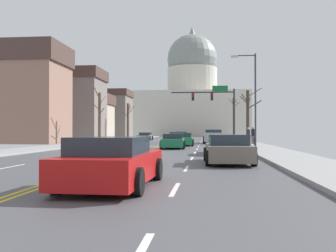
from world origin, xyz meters
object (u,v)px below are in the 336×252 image
street_lamp_right (252,92)px  sedan_oncoming_00 (145,137)px  sedan_near_03 (225,145)px  signal_gantry (216,102)px  pickup_truck_near_00 (214,137)px  sedan_near_01 (183,140)px  sedan_oncoming_03 (183,134)px  sedan_near_05 (113,163)px  sedan_near_02 (173,141)px  sedan_oncoming_02 (180,134)px  pedestrian_01 (253,134)px  sedan_near_04 (228,150)px  pedestrian_00 (248,135)px  sedan_oncoming_01 (174,135)px  bicycle_parked (255,141)px

street_lamp_right → sedan_oncoming_00: 28.64m
street_lamp_right → sedan_near_03: size_ratio=1.63×
signal_gantry → pickup_truck_near_00: size_ratio=1.42×
sedan_near_01 → sedan_oncoming_03: size_ratio=0.98×
signal_gantry → pickup_truck_near_00: (-0.38, -3.74, -4.30)m
sedan_oncoming_00 → sedan_near_05: bearing=-81.8°
sedan_near_02 → sedan_oncoming_02: size_ratio=0.99×
sedan_near_05 → pedestrian_01: pedestrian_01 is taller
sedan_oncoming_03 → signal_gantry: bearing=-81.6°
sedan_near_02 → pedestrian_01: bearing=47.0°
signal_gantry → sedan_near_04: size_ratio=1.71×
sedan_near_05 → sedan_oncoming_02: bearing=92.7°
street_lamp_right → pedestrian_00: (0.06, 3.58, -3.60)m
sedan_near_03 → sedan_oncoming_01: (-7.15, 46.76, -0.02)m
sedan_near_02 → sedan_oncoming_00: bearing=104.1°
sedan_near_01 → sedan_near_05: sedan_near_05 is taller
sedan_near_04 → sedan_oncoming_01: (-6.97, 53.58, -0.04)m
sedan_oncoming_02 → sedan_oncoming_03: bearing=89.7°
sedan_oncoming_03 → bicycle_parked: sedan_oncoming_03 is taller
street_lamp_right → sedan_near_03: street_lamp_right is taller
sedan_near_01 → bicycle_parked: (6.58, -1.45, -0.10)m
signal_gantry → bicycle_parked: size_ratio=4.47×
street_lamp_right → sedan_near_02: size_ratio=1.67×
signal_gantry → sedan_near_04: signal_gantry is taller
street_lamp_right → sedan_near_02: street_lamp_right is taller
signal_gantry → sedan_oncoming_02: signal_gantry is taller
sedan_near_01 → sedan_near_05: (-0.15, -27.00, 0.03)m
sedan_near_02 → pedestrian_00: pedestrian_00 is taller
sedan_near_04 → pedestrian_01: 21.89m
sedan_near_05 → sedan_oncoming_00: bearing=98.2°
sedan_oncoming_02 → bicycle_parked: (10.26, -48.60, -0.10)m
pedestrian_00 → sedan_oncoming_00: bearing=121.0°
sedan_near_04 → pedestrian_00: size_ratio=2.89×
sedan_near_03 → sedan_oncoming_01: size_ratio=1.09×
sedan_near_04 → sedan_oncoming_00: bearing=104.4°
street_lamp_right → sedan_oncoming_01: size_ratio=1.78×
sedan_near_01 → sedan_near_03: bearing=-75.2°
sedan_oncoming_03 → street_lamp_right: bearing=-81.4°
sedan_near_05 → sedan_oncoming_01: (-3.62, 61.00, -0.06)m
bicycle_parked → sedan_near_01: bearing=167.6°
sedan_near_01 → pedestrian_01: size_ratio=2.68×
signal_gantry → sedan_near_05: (-3.54, -38.08, -4.40)m
sedan_near_04 → sedan_oncoming_02: bearing=95.9°
sedan_near_02 → sedan_near_05: 21.21m
sedan_oncoming_01 → pedestrian_01: size_ratio=2.55×
sedan_near_02 → sedan_near_04: (3.65, -13.79, 0.03)m
sedan_oncoming_03 → pickup_truck_near_00: bearing=-82.6°
sedan_near_02 → sedan_near_04: size_ratio=0.98×
bicycle_parked → sedan_oncoming_03: bearing=99.7°
street_lamp_right → sedan_near_05: size_ratio=1.66×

